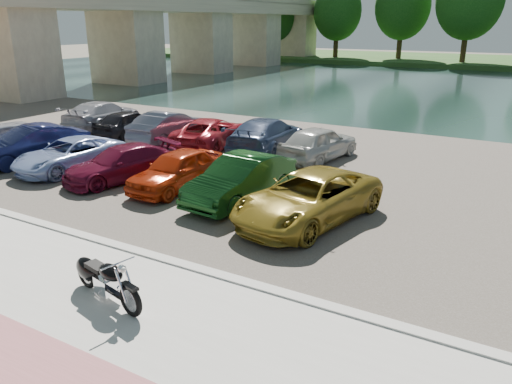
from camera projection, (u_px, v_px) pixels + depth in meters
ground at (114, 304)px, 10.38m from camera, size 200.00×200.00×0.00m
promenade at (75, 326)px, 9.54m from camera, size 60.00×6.00×0.10m
pink_path at (3, 369)px, 8.30m from camera, size 60.00×2.00×0.01m
kerb at (174, 263)px, 12.00m from camera, size 60.00×0.30×0.14m
parking_lot at (321, 173)px, 19.39m from camera, size 60.00×18.00×0.04m
river at (452, 90)px, 43.17m from camera, size 120.00×40.00×0.00m
far_bank at (493, 62)px, 69.30m from camera, size 120.00×24.00×0.60m
bridge at (196, 22)px, 55.45m from camera, size 7.00×56.00×8.55m
motorcycle at (101, 277)px, 10.33m from camera, size 2.30×0.89×1.05m
car_0 at (4, 137)px, 22.17m from camera, size 2.94×4.31×1.36m
car_1 at (31, 145)px, 20.43m from camera, size 2.61×4.83×1.51m
car_2 at (70, 155)px, 19.47m from camera, size 2.48×4.64×1.24m
car_3 at (121, 164)px, 18.22m from camera, size 2.97×4.64×1.25m
car_4 at (177, 170)px, 17.26m from camera, size 1.76×4.05×1.36m
car_5 at (241, 179)px, 16.04m from camera, size 1.94×4.57×1.47m
car_6 at (308, 198)px, 14.41m from camera, size 3.37×5.52×1.43m
car_7 at (103, 115)px, 27.12m from camera, size 2.82×5.35×1.48m
car_8 at (129, 123)px, 25.32m from camera, size 1.64×3.96×1.34m
car_9 at (169, 126)px, 24.13m from camera, size 1.57×4.47×1.47m
car_10 at (211, 132)px, 23.17m from camera, size 2.87×5.08×1.34m
car_11 at (266, 135)px, 22.23m from camera, size 2.64×5.42×1.52m
car_12 at (319, 143)px, 20.90m from camera, size 2.36×4.48×1.45m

